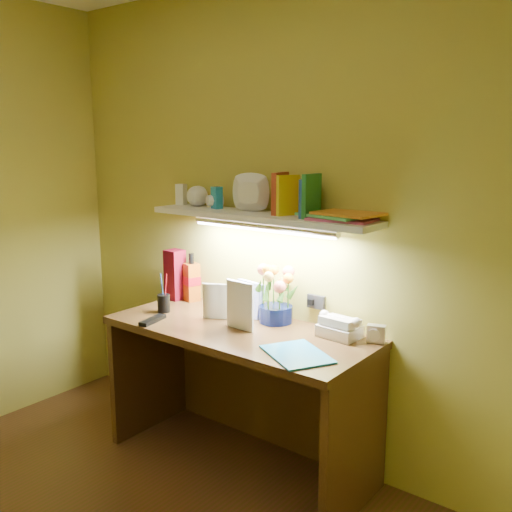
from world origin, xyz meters
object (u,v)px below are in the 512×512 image
at_px(telephone, 340,325).
at_px(whisky_bottle, 192,277).
at_px(desk_clock, 376,334).
at_px(desk, 239,397).
at_px(flower_bouquet, 276,294).

relative_size(telephone, whisky_bottle, 0.67).
height_order(desk_clock, whisky_bottle, whisky_bottle).
xyz_separation_m(telephone, whisky_bottle, (-1.01, 0.03, 0.09)).
bearing_deg(desk, desk_clock, 19.56).
height_order(desk, telephone, telephone).
bearing_deg(desk, flower_bouquet, 64.09).
bearing_deg(telephone, desk_clock, 15.57).
xyz_separation_m(flower_bouquet, telephone, (0.38, 0.00, -0.10)).
relative_size(flower_bouquet, whisky_bottle, 1.07).
bearing_deg(whisky_bottle, desk, -22.46).
bearing_deg(whisky_bottle, desk_clock, 0.37).
bearing_deg(flower_bouquet, whisky_bottle, 177.43).
relative_size(telephone, desk_clock, 2.25).
bearing_deg(desk, telephone, 22.36).
bearing_deg(telephone, desk, -153.57).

